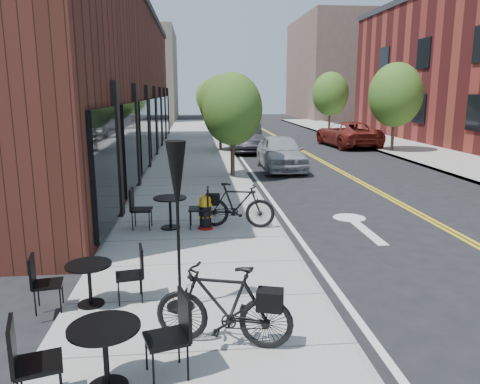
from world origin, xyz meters
name	(u,v)px	position (x,y,z in m)	size (l,w,h in m)	color
ground	(303,266)	(0.00, 0.00, 0.00)	(120.00, 120.00, 0.00)	black
sidewalk_near	(195,174)	(-2.00, 10.00, 0.06)	(4.00, 70.00, 0.12)	#9E9B93
building_near	(93,86)	(-6.50, 14.00, 3.50)	(5.00, 28.00, 7.00)	#3F1C14
bg_building_left	(141,76)	(-8.00, 48.00, 5.00)	(8.00, 14.00, 10.00)	#726656
bg_building_right	(339,69)	(16.00, 50.00, 6.00)	(10.00, 16.00, 12.00)	brown
tree_near_a	(233,109)	(-0.60, 9.00, 2.60)	(2.20, 2.20, 3.81)	#382B1E
tree_near_b	(220,102)	(-0.60, 17.00, 2.71)	(2.30, 2.30, 3.98)	#382B1E
tree_near_c	(214,102)	(-0.60, 25.00, 2.53)	(2.10, 2.10, 3.67)	#382B1E
tree_near_d	(210,97)	(-0.60, 33.00, 2.79)	(2.40, 2.40, 4.11)	#382B1E
tree_far_b	(395,95)	(8.60, 16.00, 3.06)	(2.80, 2.80, 4.62)	#382B1E
tree_far_c	(330,94)	(8.60, 28.00, 3.06)	(2.80, 2.80, 4.62)	#382B1E
fire_hydrant	(205,212)	(-1.79, 2.26, 0.50)	(0.45, 0.45, 0.81)	maroon
bicycle_left	(223,306)	(-1.70, -2.86, 0.65)	(0.49, 1.75, 1.05)	black
bicycle_right	(237,205)	(-1.05, 2.31, 0.65)	(0.49, 1.75, 1.05)	black
bistro_set_a	(105,348)	(-2.99, -3.64, 0.60)	(1.80, 0.94, 0.95)	black
bistro_set_b	(89,278)	(-3.60, -1.55, 0.54)	(1.59, 0.78, 0.84)	black
bistro_set_c	(170,208)	(-2.60, 2.37, 0.60)	(1.78, 0.80, 0.96)	black
patio_umbrella	(177,191)	(-2.27, -1.79, 1.89)	(0.40, 0.40, 2.46)	black
parked_car_a	(281,152)	(1.60, 11.06, 0.73)	(1.73, 4.30, 1.47)	#A3A6AC
parked_car_b	(246,138)	(0.82, 17.19, 0.76)	(1.61, 4.61, 1.52)	black
parked_car_c	(243,126)	(1.53, 25.57, 0.80)	(2.23, 5.49, 1.59)	#A7A7AC
parked_car_far	(347,134)	(7.11, 19.02, 0.75)	(2.49, 5.39, 1.50)	maroon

